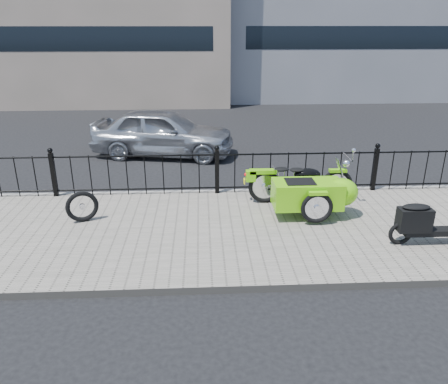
{
  "coord_description": "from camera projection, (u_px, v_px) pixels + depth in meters",
  "views": [
    {
      "loc": [
        -0.32,
        -7.7,
        3.63
      ],
      "look_at": [
        0.08,
        -0.1,
        0.68
      ],
      "focal_mm": 35.0,
      "sensor_mm": 36.0,
      "label": 1
    }
  ],
  "objects": [
    {
      "name": "ground",
      "position": [
        220.0,
        223.0,
        8.5
      ],
      "size": [
        120.0,
        120.0,
        0.0
      ],
      "primitive_type": "plane",
      "color": "black",
      "rests_on": "ground"
    },
    {
      "name": "sedan_car",
      "position": [
        163.0,
        132.0,
        12.58
      ],
      "size": [
        4.28,
        2.35,
        1.38
      ],
      "primitive_type": "imported",
      "rotation": [
        0.0,
        0.0,
        1.38
      ],
      "color": "#B2B5BA",
      "rests_on": "ground"
    },
    {
      "name": "iron_fence",
      "position": [
        217.0,
        173.0,
        9.5
      ],
      "size": [
        14.11,
        0.11,
        1.08
      ],
      "color": "black",
      "rests_on": "sidewalk"
    },
    {
      "name": "scooter",
      "position": [
        428.0,
        222.0,
        7.3
      ],
      "size": [
        1.51,
        0.44,
        1.02
      ],
      "color": "black",
      "rests_on": "sidewalk"
    },
    {
      "name": "curb",
      "position": [
        217.0,
        193.0,
        9.82
      ],
      "size": [
        30.0,
        0.1,
        0.12
      ],
      "primitive_type": "cube",
      "color": "gray",
      "rests_on": "ground"
    },
    {
      "name": "motorcycle_sidecar",
      "position": [
        315.0,
        191.0,
        8.44
      ],
      "size": [
        2.28,
        1.48,
        0.98
      ],
      "color": "black",
      "rests_on": "sidewalk"
    },
    {
      "name": "spare_tire",
      "position": [
        82.0,
        207.0,
        8.16
      ],
      "size": [
        0.6,
        0.3,
        0.61
      ],
      "primitive_type": "torus",
      "rotation": [
        1.57,
        0.0,
        0.37
      ],
      "color": "black",
      "rests_on": "sidewalk"
    },
    {
      "name": "sidewalk",
      "position": [
        221.0,
        231.0,
        8.01
      ],
      "size": [
        30.0,
        3.8,
        0.12
      ],
      "primitive_type": "cube",
      "color": "gray",
      "rests_on": "ground"
    }
  ]
}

